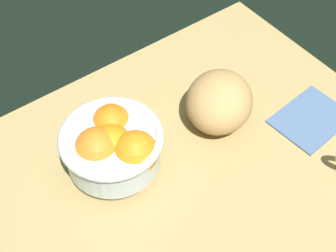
{
  "coord_description": "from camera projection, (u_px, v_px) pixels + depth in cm",
  "views": [
    {
      "loc": [
        38.42,
        41.93,
        79.27
      ],
      "look_at": [
        2.68,
        -6.64,
        5.0
      ],
      "focal_mm": 51.32,
      "sensor_mm": 36.0,
      "label": 1
    }
  ],
  "objects": [
    {
      "name": "fruit_bowl",
      "position": [
        113.0,
        145.0,
        0.91
      ],
      "size": [
        19.76,
        19.76,
        11.82
      ],
      "color": "silver",
      "rests_on": "ground"
    },
    {
      "name": "ground_plane",
      "position": [
        198.0,
        160.0,
        0.98
      ],
      "size": [
        81.87,
        66.7,
        3.0
      ],
      "primitive_type": "cube",
      "color": "tan"
    },
    {
      "name": "napkin_spare",
      "position": [
        311.0,
        118.0,
        1.03
      ],
      "size": [
        16.83,
        13.43,
        0.9
      ],
      "primitive_type": "cube",
      "rotation": [
        0.0,
        0.0,
        0.09
      ],
      "color": "#4A648E",
      "rests_on": "ground"
    },
    {
      "name": "bread_loaf",
      "position": [
        219.0,
        102.0,
        0.99
      ],
      "size": [
        20.97,
        20.6,
        11.11
      ],
      "primitive_type": "ellipsoid",
      "rotation": [
        0.0,
        0.0,
        3.79
      ],
      "color": "tan",
      "rests_on": "ground"
    }
  ]
}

